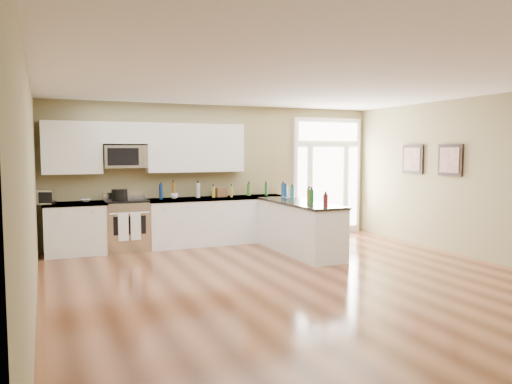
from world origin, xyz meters
TOP-DOWN VIEW (x-y plane):
  - ground at (0.00, 0.00)m, footprint 8.00×8.00m
  - room_shell at (0.00, 0.00)m, footprint 8.00×8.00m
  - back_cabinet_left at (-2.87, 3.69)m, footprint 1.10×0.66m
  - back_cabinet_right at (-0.16, 3.69)m, footprint 2.85×0.66m
  - peninsula_cabinet at (0.93, 2.24)m, footprint 0.69×2.32m
  - upper_cabinet_left at (-2.88, 3.83)m, footprint 1.04×0.33m
  - upper_cabinet_right at (-0.57, 3.83)m, footprint 1.94×0.33m
  - upper_cabinet_short at (-1.95, 3.83)m, footprint 0.82×0.33m
  - microwave at (-1.95, 3.80)m, footprint 0.78×0.41m
  - entry_door at (2.55, 3.95)m, footprint 1.70×0.10m
  - wall_art_near at (3.47, 2.20)m, footprint 0.05×0.58m
  - wall_art_far at (3.47, 1.20)m, footprint 0.05×0.58m
  - kitchen_range at (-1.95, 3.69)m, footprint 0.79×0.70m
  - stockpot at (-2.08, 3.66)m, footprint 0.30×0.30m
  - toaster_oven at (-3.35, 3.61)m, footprint 0.36×0.33m
  - cardboard_box at (-0.08, 3.76)m, footprint 0.26×0.21m
  - bowl_left at (-2.67, 3.79)m, footprint 0.22×0.22m
  - bowl_peninsula at (0.92, 2.72)m, footprint 0.20×0.20m
  - cup_counter at (-1.05, 3.69)m, footprint 0.17×0.17m
  - counter_bottles at (0.30, 2.99)m, footprint 2.38×2.44m

SIDE VIEW (x-z plane):
  - ground at x=0.00m, z-range 0.00..0.00m
  - peninsula_cabinet at x=0.93m, z-range -0.04..0.90m
  - back_cabinet_right at x=-0.16m, z-range -0.03..0.91m
  - back_cabinet_left at x=-2.87m, z-range -0.03..0.91m
  - kitchen_range at x=-1.95m, z-range -0.06..1.02m
  - bowl_left at x=-2.67m, z-range 0.94..0.99m
  - bowl_peninsula at x=0.92m, z-range 0.94..1.00m
  - cup_counter at x=-1.05m, z-range 0.94..1.05m
  - cardboard_box at x=-0.08m, z-range 0.94..1.13m
  - stockpot at x=-2.08m, z-range 0.95..1.17m
  - toaster_oven at x=-3.35m, z-range 0.94..1.19m
  - counter_bottles at x=0.30m, z-range 0.92..1.23m
  - entry_door at x=2.55m, z-range 0.00..2.60m
  - wall_art_near at x=3.47m, z-range 1.41..1.99m
  - wall_art_far at x=3.47m, z-range 1.41..1.99m
  - room_shell at x=0.00m, z-range -2.29..5.71m
  - microwave at x=-1.95m, z-range 1.55..1.97m
  - upper_cabinet_left at x=-2.88m, z-range 1.45..2.40m
  - upper_cabinet_right at x=-0.57m, z-range 1.45..2.40m
  - upper_cabinet_short at x=-1.95m, z-range 2.00..2.40m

